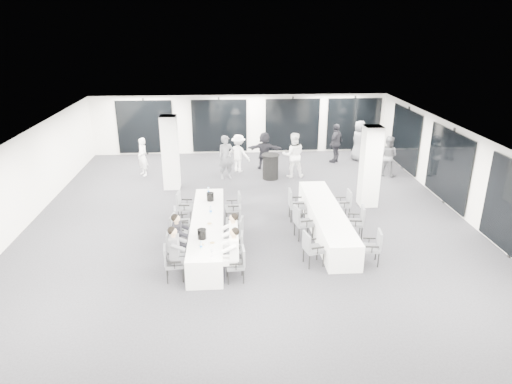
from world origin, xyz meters
TOP-DOWN VIEW (x-y plane):
  - room at (0.89, 1.11)m, footprint 14.04×16.04m
  - column_left at (-2.80, 3.20)m, footprint 0.60×0.60m
  - column_right at (4.20, 1.00)m, footprint 0.60×0.60m
  - banquet_table_main at (-1.28, -1.59)m, footprint 0.90×5.00m
  - banquet_table_side at (2.30, -1.06)m, footprint 0.90×5.00m
  - cocktail_table at (1.08, 4.01)m, footprint 0.73×0.73m
  - chair_main_left_near at (-2.11, -3.54)m, footprint 0.51×0.55m
  - chair_main_left_second at (-2.11, -2.76)m, footprint 0.48×0.54m
  - chair_main_left_mid at (-2.11, -1.73)m, footprint 0.55×0.59m
  - chair_main_left_fourth at (-2.11, -1.09)m, footprint 0.51×0.55m
  - chair_main_left_far at (-2.11, 0.06)m, footprint 0.54×0.58m
  - chair_main_right_near at (-0.45, -3.68)m, footprint 0.48×0.52m
  - chair_main_right_second at (-0.45, -2.82)m, footprint 0.47×0.52m
  - chair_main_right_mid at (-0.45, -2.01)m, footprint 0.55×0.59m
  - chair_main_right_fourth at (-0.45, -1.05)m, footprint 0.46×0.51m
  - chair_main_right_far at (-0.44, -0.11)m, footprint 0.52×0.57m
  - chair_side_left_near at (1.47, -3.05)m, footprint 0.57×0.60m
  - chair_side_left_mid at (1.46, -1.46)m, footprint 0.58×0.62m
  - chair_side_left_far at (1.46, -0.12)m, footprint 0.52×0.59m
  - chair_side_right_near at (3.13, -3.08)m, footprint 0.54×0.58m
  - chair_side_right_mid at (3.13, -1.51)m, footprint 0.56×0.60m
  - chair_side_right_far at (3.13, -0.02)m, footprint 0.47×0.53m
  - seated_guest_a at (-1.94, -3.53)m, footprint 0.50×0.38m
  - seated_guest_b at (-1.94, -2.76)m, footprint 0.50×0.38m
  - seated_guest_c at (-0.61, -3.68)m, footprint 0.50×0.38m
  - seated_guest_d at (-0.61, -2.82)m, footprint 0.50×0.38m
  - standing_guest_a at (-0.71, 4.15)m, footprint 0.88×0.78m
  - standing_guest_b at (2.03, 4.19)m, footprint 1.02×0.62m
  - standing_guest_c at (-0.18, 5.04)m, footprint 1.32×1.12m
  - standing_guest_d at (4.24, 6.12)m, footprint 1.28×1.32m
  - standing_guest_e at (5.37, 6.37)m, footprint 0.96×1.16m
  - standing_guest_f at (0.94, 5.40)m, footprint 1.75×0.87m
  - standing_guest_g at (-4.15, 4.81)m, footprint 0.81×0.84m
  - standing_guest_h at (5.93, 4.11)m, footprint 1.07×0.99m
  - ice_bucket_near at (-1.36, -2.82)m, footprint 0.23×0.23m
  - ice_bucket_far at (-1.22, -0.16)m, footprint 0.23×0.23m
  - water_bottle_a at (-1.36, -3.40)m, footprint 0.06×0.06m
  - water_bottle_b at (-1.18, -1.21)m, footprint 0.07×0.07m
  - water_bottle_c at (-1.30, 0.47)m, footprint 0.07×0.07m
  - plate_a at (-1.36, -3.20)m, footprint 0.18×0.18m
  - plate_b at (-1.09, -3.11)m, footprint 0.21×0.21m
  - plate_c at (-1.20, -1.93)m, footprint 0.21×0.21m
  - wine_glass at (-1.08, -3.80)m, footprint 0.08×0.08m

SIDE VIEW (x-z plane):
  - banquet_table_main at x=-1.28m, z-range 0.00..0.75m
  - banquet_table_side at x=2.30m, z-range 0.00..0.75m
  - chair_main_right_second at x=-0.45m, z-range 0.06..0.93m
  - chair_main_right_near at x=-0.45m, z-range 0.06..0.95m
  - chair_main_right_fourth at x=-0.45m, z-range 0.06..0.96m
  - cocktail_table at x=1.08m, z-range 0.01..1.02m
  - chair_main_left_fourth at x=-2.11m, z-range 0.06..0.97m
  - chair_main_left_near at x=-2.11m, z-range 0.06..0.97m
  - chair_side_right_far at x=3.13m, z-range 0.07..0.99m
  - chair_main_right_mid at x=-0.45m, z-range 0.07..1.00m
  - chair_side_left_near at x=1.47m, z-range 0.07..1.00m
  - chair_main_left_second at x=-2.11m, z-range 0.07..1.01m
  - chair_side_right_near at x=3.13m, z-range 0.07..1.01m
  - chair_main_left_mid at x=-2.11m, z-range 0.07..1.02m
  - chair_main_right_far at x=-0.44m, z-range 0.07..1.03m
  - chair_main_left_far at x=-2.11m, z-range 0.07..1.03m
  - chair_side_right_mid at x=3.13m, z-range 0.07..1.05m
  - chair_side_left_mid at x=1.46m, z-range 0.07..1.08m
  - chair_side_left_far at x=1.46m, z-range 0.07..1.10m
  - plate_a at x=-1.36m, z-range 0.75..0.78m
  - plate_b at x=-1.09m, z-range 0.75..0.78m
  - plate_c at x=-1.20m, z-range 0.75..0.78m
  - seated_guest_a at x=-1.94m, z-range 0.09..1.53m
  - seated_guest_b at x=-1.94m, z-range 0.09..1.53m
  - seated_guest_c at x=-0.61m, z-range 0.09..1.53m
  - seated_guest_d at x=-0.61m, z-range 0.09..1.53m
  - water_bottle_a at x=-1.36m, z-range 0.75..0.94m
  - water_bottle_c at x=-1.30m, z-range 0.75..0.96m
  - water_bottle_b at x=-1.18m, z-range 0.75..0.98m
  - ice_bucket_far at x=-1.22m, z-range 0.75..1.01m
  - ice_bucket_near at x=-1.36m, z-range 0.75..1.01m
  - standing_guest_g at x=-4.15m, z-range 0.00..1.79m
  - wine_glass at x=-1.08m, z-range 0.80..1.00m
  - standing_guest_c at x=-0.18m, z-range 0.00..1.82m
  - standing_guest_f at x=0.94m, z-range 0.00..1.83m
  - standing_guest_h at x=5.93m, z-range 0.00..1.90m
  - standing_guest_d at x=4.24m, z-range 0.00..2.01m
  - standing_guest_a at x=-0.71m, z-range 0.00..2.02m
  - standing_guest_e at x=5.37m, z-range 0.00..2.08m
  - standing_guest_b at x=2.03m, z-range 0.00..2.10m
  - room at x=0.89m, z-range -0.03..2.81m
  - column_left at x=-2.80m, z-range 0.00..2.80m
  - column_right at x=4.20m, z-range 0.00..2.80m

